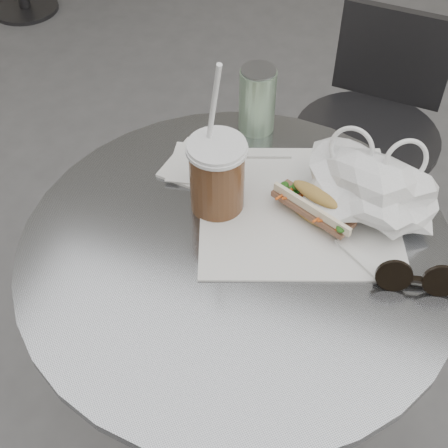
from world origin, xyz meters
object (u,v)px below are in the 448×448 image
(chair_far, at_px, (363,164))
(drink_can, at_px, (257,100))
(cafe_table, at_px, (235,334))
(banh_mi, at_px, (314,205))
(sunglasses, at_px, (416,279))
(iced_coffee, at_px, (217,175))

(chair_far, xyz_separation_m, drink_can, (-0.20, -0.44, 0.47))
(cafe_table, bearing_deg, banh_mi, 46.05)
(cafe_table, xyz_separation_m, sunglasses, (0.30, 0.01, 0.30))
(sunglasses, xyz_separation_m, drink_can, (-0.37, 0.31, 0.05))
(banh_mi, height_order, sunglasses, banh_mi)
(banh_mi, relative_size, drink_can, 1.45)
(banh_mi, height_order, iced_coffee, iced_coffee)
(chair_far, relative_size, iced_coffee, 2.43)
(chair_far, bearing_deg, cafe_table, 84.35)
(cafe_table, relative_size, chair_far, 1.01)
(cafe_table, height_order, drink_can, drink_can)
(chair_far, xyz_separation_m, banh_mi, (-0.02, -0.65, 0.44))
(banh_mi, bearing_deg, chair_far, 111.23)
(drink_can, bearing_deg, sunglasses, -39.53)
(sunglasses, bearing_deg, cafe_table, 170.73)
(iced_coffee, bearing_deg, banh_mi, 8.53)
(banh_mi, bearing_deg, sunglasses, -1.97)
(iced_coffee, height_order, drink_can, iced_coffee)
(cafe_table, bearing_deg, chair_far, 80.49)
(sunglasses, bearing_deg, chair_far, 90.84)
(banh_mi, bearing_deg, iced_coffee, -148.09)
(cafe_table, distance_m, sunglasses, 0.42)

